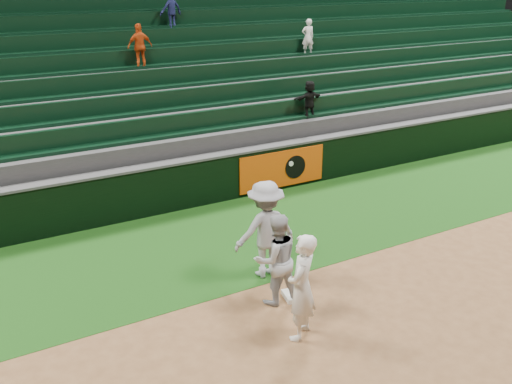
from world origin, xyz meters
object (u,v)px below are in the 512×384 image
first_base (295,295)px  base_coach (266,229)px  baserunner (276,259)px  first_baseman (302,287)px

first_base → base_coach: bearing=92.3°
baserunner → first_baseman: bearing=86.1°
first_base → first_baseman: 1.45m
first_baseman → base_coach: (0.53, 2.02, 0.07)m
first_base → base_coach: base_coach is taller
baserunner → base_coach: size_ratio=0.88×
baserunner → first_base: bearing=175.2°
first_baseman → baserunner: (0.20, 1.09, -0.06)m
first_base → base_coach: size_ratio=0.21×
first_baseman → base_coach: base_coach is taller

